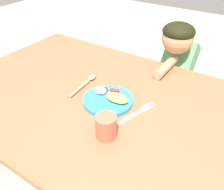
{
  "coord_description": "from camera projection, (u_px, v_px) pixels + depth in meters",
  "views": [
    {
      "loc": [
        0.54,
        -0.72,
        1.32
      ],
      "look_at": [
        0.05,
        0.02,
        0.69
      ],
      "focal_mm": 38.69,
      "sensor_mm": 36.0,
      "label": 1
    }
  ],
  "objects": [
    {
      "name": "ground_plane",
      "position": [
        104.0,
        185.0,
        1.5
      ],
      "size": [
        8.0,
        8.0,
        0.0
      ],
      "primitive_type": "plane",
      "color": "#B8A892"
    },
    {
      "name": "dining_table",
      "position": [
        101.0,
        112.0,
        1.16
      ],
      "size": [
        1.49,
        0.96,
        0.67
      ],
      "color": "#8C5B3D",
      "rests_on": "ground_plane"
    },
    {
      "name": "plate",
      "position": [
        109.0,
        99.0,
        1.07
      ],
      "size": [
        0.22,
        0.22,
        0.05
      ],
      "color": "#2F88BC",
      "rests_on": "dining_table"
    },
    {
      "name": "fork",
      "position": [
        138.0,
        112.0,
        1.02
      ],
      "size": [
        0.07,
        0.21,
        0.01
      ],
      "rotation": [
        0.0,
        0.0,
        1.3
      ],
      "color": "silver",
      "rests_on": "dining_table"
    },
    {
      "name": "spoon",
      "position": [
        86.0,
        83.0,
        1.2
      ],
      "size": [
        0.04,
        0.21,
        0.02
      ],
      "rotation": [
        0.0,
        0.0,
        1.66
      ],
      "color": "tan",
      "rests_on": "dining_table"
    },
    {
      "name": "drinking_cup",
      "position": [
        106.0,
        127.0,
        0.88
      ],
      "size": [
        0.08,
        0.08,
        0.09
      ],
      "primitive_type": "cylinder",
      "color": "#DD5F46",
      "rests_on": "dining_table"
    },
    {
      "name": "person",
      "position": [
        175.0,
        80.0,
        1.55
      ],
      "size": [
        0.19,
        0.46,
        0.9
      ],
      "rotation": [
        0.0,
        0.0,
        3.14
      ],
      "color": "#424E5F",
      "rests_on": "ground_plane"
    }
  ]
}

